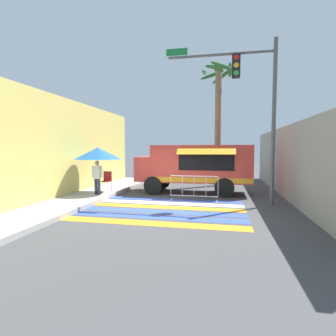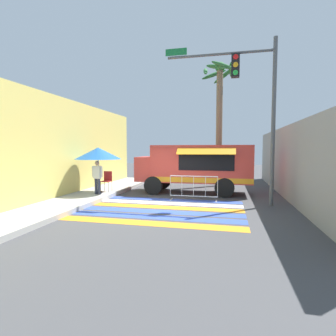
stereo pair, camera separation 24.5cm
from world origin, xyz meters
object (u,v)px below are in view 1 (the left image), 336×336
patio_umbrella (98,153)px  vendor_person (97,176)px  palm_tree (218,104)px  food_truck (193,165)px  barricade_front (194,188)px  folding_chair (107,179)px  traffic_signal_pole (253,95)px

patio_umbrella → vendor_person: bearing=-70.8°
vendor_person → palm_tree: palm_tree is taller
food_truck → barricade_front: food_truck is taller
food_truck → palm_tree: (1.18, 3.02, 3.56)m
vendor_person → palm_tree: 8.58m
vendor_person → palm_tree: bearing=31.2°
patio_umbrella → folding_chair: bearing=69.6°
traffic_signal_pole → patio_umbrella: 7.36m
traffic_signal_pole → vendor_person: bearing=179.2°
patio_umbrella → vendor_person: size_ratio=1.40×
folding_chair → vendor_person: size_ratio=0.64×
folding_chair → palm_tree: size_ratio=0.13×
traffic_signal_pole → vendor_person: traffic_signal_pole is taller
folding_chair → vendor_person: (-0.06, -0.89, 0.27)m
traffic_signal_pole → folding_chair: size_ratio=6.62×
food_truck → traffic_signal_pole: (2.64, -2.46, 2.97)m
traffic_signal_pole → patio_umbrella: traffic_signal_pole is taller
food_truck → palm_tree: size_ratio=0.77×
patio_umbrella → palm_tree: 8.00m
traffic_signal_pole → barricade_front: size_ratio=3.11×
food_truck → traffic_signal_pole: traffic_signal_pole is taller
folding_chair → barricade_front: folding_chair is taller
traffic_signal_pole → folding_chair: traffic_signal_pole is taller
patio_umbrella → palm_tree: size_ratio=0.29×
food_truck → barricade_front: size_ratio=2.74×
food_truck → palm_tree: bearing=68.7°
patio_umbrella → folding_chair: patio_umbrella is taller
patio_umbrella → barricade_front: bearing=-0.5°
patio_umbrella → palm_tree: bearing=42.4°
traffic_signal_pole → folding_chair: (-6.77, 0.99, -3.65)m
food_truck → barricade_front: (0.28, -2.03, -0.91)m
vendor_person → palm_tree: size_ratio=0.21×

